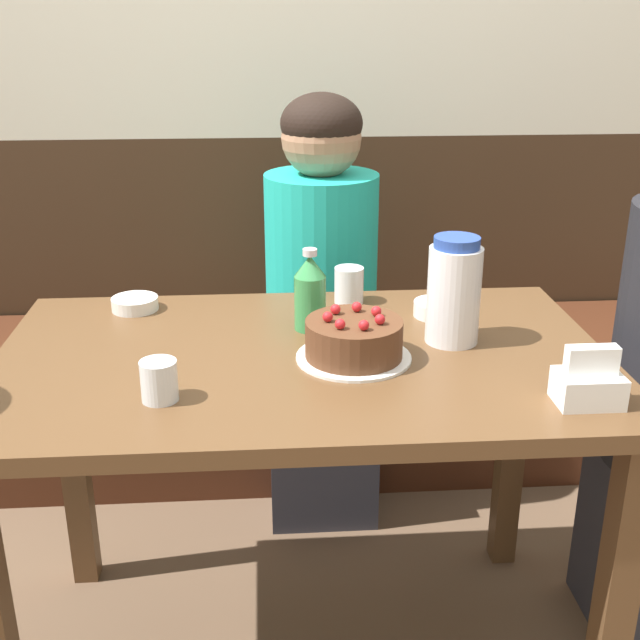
% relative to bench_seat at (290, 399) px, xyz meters
% --- Properties ---
extents(back_wall, '(4.80, 0.04, 2.50)m').
position_rel_bench_seat_xyz_m(back_wall, '(0.00, 0.22, 1.01)').
color(back_wall, '#3D2819').
rests_on(back_wall, ground_plane).
extents(bench_seat, '(2.54, 0.38, 0.47)m').
position_rel_bench_seat_xyz_m(bench_seat, '(0.00, 0.00, 0.00)').
color(bench_seat, '#472314').
rests_on(bench_seat, ground_plane).
extents(dining_table, '(1.20, 0.73, 0.75)m').
position_rel_bench_seat_xyz_m(dining_table, '(0.00, -0.83, 0.40)').
color(dining_table, brown).
rests_on(dining_table, ground_plane).
extents(birthday_cake, '(0.22, 0.22, 0.10)m').
position_rel_bench_seat_xyz_m(birthday_cake, '(0.10, -0.86, 0.56)').
color(birthday_cake, white).
rests_on(birthday_cake, dining_table).
extents(water_pitcher, '(0.11, 0.11, 0.22)m').
position_rel_bench_seat_xyz_m(water_pitcher, '(0.31, -0.79, 0.62)').
color(water_pitcher, white).
rests_on(water_pitcher, dining_table).
extents(soju_bottle, '(0.07, 0.07, 0.18)m').
position_rel_bench_seat_xyz_m(soju_bottle, '(0.02, -0.70, 0.60)').
color(soju_bottle, '#388E4C').
rests_on(soju_bottle, dining_table).
extents(napkin_holder, '(0.11, 0.08, 0.11)m').
position_rel_bench_seat_xyz_m(napkin_holder, '(0.48, -1.08, 0.56)').
color(napkin_holder, white).
rests_on(napkin_holder, dining_table).
extents(bowl_soup_white, '(0.10, 0.10, 0.03)m').
position_rel_bench_seat_xyz_m(bowl_soup_white, '(0.31, -0.64, 0.53)').
color(bowl_soup_white, white).
rests_on(bowl_soup_white, dining_table).
extents(bowl_rice_small, '(0.10, 0.10, 0.03)m').
position_rel_bench_seat_xyz_m(bowl_rice_small, '(-0.36, -0.56, 0.53)').
color(bowl_rice_small, white).
rests_on(bowl_rice_small, dining_table).
extents(glass_water_tall, '(0.07, 0.07, 0.08)m').
position_rel_bench_seat_xyz_m(glass_water_tall, '(0.12, -0.54, 0.56)').
color(glass_water_tall, silver).
rests_on(glass_water_tall, dining_table).
extents(glass_tumbler_short, '(0.06, 0.06, 0.07)m').
position_rel_bench_seat_xyz_m(glass_tumbler_short, '(-0.25, -1.01, 0.55)').
color(glass_tumbler_short, silver).
rests_on(glass_tumbler_short, dining_table).
extents(person_teal_shirt, '(0.30, 0.34, 1.19)m').
position_rel_bench_seat_xyz_m(person_teal_shirt, '(0.08, -0.20, 0.33)').
color(person_teal_shirt, '#33333D').
rests_on(person_teal_shirt, ground_plane).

